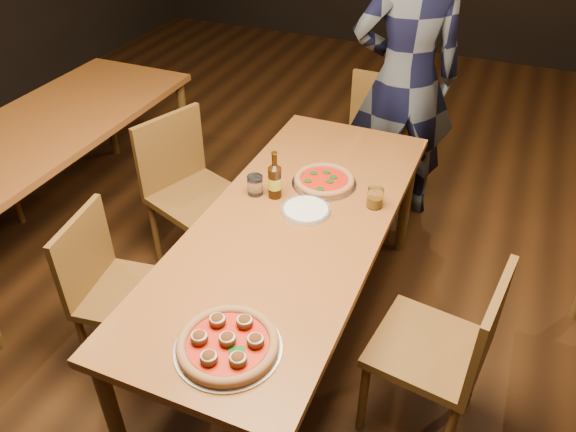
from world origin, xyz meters
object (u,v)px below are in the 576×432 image
at_px(chair_main_e, 428,347).
at_px(pizza_margherita, 324,181).
at_px(amber_glass, 375,198).
at_px(beer_bottle, 275,181).
at_px(chair_main_nw, 128,293).
at_px(plate_stack, 306,210).
at_px(water_glass, 255,185).
at_px(diner, 406,80).
at_px(table_left, 44,136).
at_px(chair_end, 373,156).
at_px(pizza_meatball, 228,344).
at_px(chair_main_sw, 197,197).
at_px(table_main, 292,235).

xyz_separation_m(chair_main_e, pizza_margherita, (-0.67, 0.56, 0.31)).
bearing_deg(amber_glass, beer_bottle, -167.04).
xyz_separation_m(chair_main_nw, beer_bottle, (0.50, 0.56, 0.40)).
xyz_separation_m(plate_stack, water_glass, (-0.28, 0.05, 0.04)).
bearing_deg(diner, table_left, 6.16).
bearing_deg(chair_end, pizza_meatball, -88.34).
relative_size(chair_main_sw, beer_bottle, 4.07).
bearing_deg(pizza_margherita, amber_glass, -17.19).
bearing_deg(chair_main_e, plate_stack, -107.11).
distance_m(chair_main_sw, water_glass, 0.61).
height_order(chair_main_nw, water_glass, chair_main_nw).
distance_m(beer_bottle, water_glass, 0.10).
xyz_separation_m(chair_main_sw, diner, (0.89, 1.01, 0.45)).
xyz_separation_m(chair_end, diner, (0.10, 0.21, 0.43)).
relative_size(chair_main_e, diner, 0.50).
relative_size(chair_end, plate_stack, 4.48).
xyz_separation_m(beer_bottle, amber_glass, (0.46, 0.10, -0.04)).
relative_size(plate_stack, diner, 0.12).
bearing_deg(amber_glass, water_glass, -167.87).
xyz_separation_m(table_left, pizza_margherita, (1.72, 0.05, 0.09)).
distance_m(pizza_meatball, beer_bottle, 0.94).
relative_size(beer_bottle, water_glass, 2.45).
bearing_deg(chair_main_e, pizza_meatball, -41.13).
bearing_deg(beer_bottle, amber_glass, 12.96).
distance_m(chair_main_e, amber_glass, 0.70).
distance_m(beer_bottle, diner, 1.26).
bearing_deg(amber_glass, chair_main_e, -50.74).
height_order(chair_main_nw, chair_end, chair_end).
height_order(chair_main_sw, water_glass, chair_main_sw).
bearing_deg(chair_main_e, chair_end, -147.53).
distance_m(table_left, chair_main_nw, 1.29).
bearing_deg(chair_main_e, amber_glass, -132.89).
relative_size(table_left, plate_stack, 9.17).
xyz_separation_m(table_left, water_glass, (1.45, -0.15, 0.12)).
bearing_deg(beer_bottle, chair_main_nw, -131.50).
bearing_deg(chair_end, chair_main_nw, -113.29).
bearing_deg(table_left, chair_main_sw, 3.35).
height_order(chair_end, pizza_margherita, chair_end).
height_order(table_main, water_glass, water_glass).
xyz_separation_m(chair_main_sw, beer_bottle, (0.57, -0.20, 0.36)).
height_order(chair_main_nw, chair_main_e, chair_main_e).
distance_m(pizza_meatball, pizza_margherita, 1.10).
xyz_separation_m(plate_stack, diner, (0.14, 1.27, 0.16)).
distance_m(pizza_meatball, amber_glass, 1.04).
bearing_deg(pizza_meatball, amber_glass, 77.34).
height_order(table_main, pizza_margherita, pizza_margherita).
bearing_deg(chair_main_sw, chair_main_nw, -154.04).
distance_m(table_main, water_glass, 0.31).
relative_size(table_left, amber_glass, 21.11).
xyz_separation_m(chair_main_e, plate_stack, (-0.66, 0.31, 0.30)).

